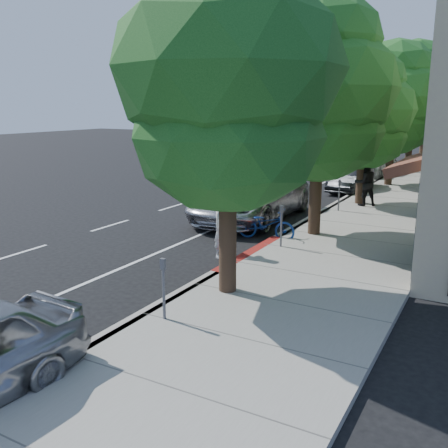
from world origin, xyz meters
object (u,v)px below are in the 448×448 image
Objects in this scene: street_tree_4 at (414,93)px; silver_suv at (251,196)px; bicycle at (266,224)px; street_tree_1 at (320,91)px; street_tree_2 at (365,112)px; dark_suv_far at (367,161)px; street_tree_5 at (427,102)px; dark_sedan at (351,178)px; street_tree_3 at (394,99)px; white_pickup at (369,162)px; pedestrian at (365,183)px; cyclist at (223,228)px; street_tree_0 at (228,75)px.

street_tree_4 reaches higher than silver_suv.
street_tree_4 is 19.58m from bicycle.
street_tree_1 is 6.04m from street_tree_2.
street_tree_2 is 12.21m from dark_suv_far.
street_tree_5 is 14.88m from dark_sedan.
street_tree_3 reaches higher than white_pickup.
dark_sedan is at bearing -103.33° from pedestrian.
street_tree_4 is 6.02m from street_tree_5.
street_tree_3 is 1.05× the size of street_tree_5.
dark_suv_far is at bearing 98.00° from street_tree_1.
dark_sedan is at bearing -87.38° from dark_suv_far.
street_tree_3 is at bearing -90.00° from street_tree_5.
dark_suv_far is (-2.46, 11.50, -3.28)m from street_tree_2.
bicycle is 3.10m from silver_suv.
street_tree_1 is at bearing -90.00° from street_tree_2.
cyclist reaches higher than dark_sedan.
silver_suv is at bearing 112.39° from street_tree_0.
street_tree_5 is at bearing 11.83° from cyclist.
street_tree_2 is (0.00, 6.00, -0.69)m from street_tree_1.
street_tree_1 is 1.01× the size of street_tree_3.
pedestrian is at bearing 48.56° from silver_suv.
street_tree_1 reaches higher than dark_suv_far.
street_tree_3 is at bearing -90.00° from street_tree_4.
street_tree_2 is 10.78m from white_pickup.
street_tree_5 is at bearing 64.17° from dark_suv_far.
street_tree_2 is 3.75× the size of cyclist.
street_tree_2 is at bearing -68.45° from dark_sedan.
bicycle is 6.78m from pedestrian.
street_tree_0 is 16.34m from dark_sedan.
street_tree_4 reaches higher than white_pickup.
silver_suv is 14.64m from white_pickup.
silver_suv is 8.38m from dark_sedan.
bicycle is at bearing 104.57° from street_tree_0.
street_tree_4 is 1.38× the size of white_pickup.
bicycle is at bearing -88.62° from dark_sedan.
street_tree_0 reaches higher than cyclist.
dark_sedan is at bearing -95.59° from street_tree_5.
pedestrian reaches higher than silver_suv.
street_tree_5 is 1.22× the size of white_pickup.
dark_suv_far is at bearing -112.65° from pedestrian.
street_tree_0 reaches higher than street_tree_2.
street_tree_0 is 18.00m from street_tree_3.
street_tree_0 is 1.05× the size of street_tree_3.
street_tree_2 is at bearing -83.04° from dark_suv_far.
street_tree_1 is at bearing 51.24° from pedestrian.
street_tree_2 is 18.01m from street_tree_5.
street_tree_4 is (-0.00, 6.00, 0.44)m from street_tree_3.
street_tree_1 is 5.16m from silver_suv.
white_pickup reaches higher than bicycle.
bicycle is 0.33× the size of white_pickup.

